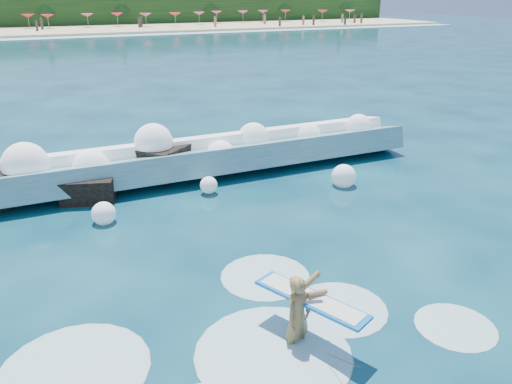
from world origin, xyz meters
TOP-DOWN VIEW (x-y plane):
  - ground at (0.00, 0.00)m, footprint 200.00×200.00m
  - beach at (0.00, 78.00)m, footprint 140.00×20.00m
  - wet_band at (0.00, 67.00)m, footprint 140.00×5.00m
  - treeline at (0.00, 88.00)m, footprint 140.00×4.00m
  - breaking_wave at (1.21, 7.28)m, footprint 16.79×2.67m
  - rock_cluster at (-2.56, 7.08)m, footprint 8.02×3.09m
  - surfer_with_board at (0.43, -2.29)m, footprint 1.39×2.84m
  - wave_spray at (0.60, 7.05)m, footprint 15.30×4.62m
  - surf_foam at (-0.72, -2.01)m, footprint 8.89×5.74m
  - beach_umbrellas at (-0.21, 80.50)m, footprint 112.37×6.57m
  - beachgoers at (-3.55, 73.38)m, footprint 104.28×11.79m

SIDE VIEW (x-z plane):
  - ground at x=0.00m, z-range 0.00..0.00m
  - surf_foam at x=-0.72m, z-range -0.07..0.07m
  - wet_band at x=0.00m, z-range 0.00..0.08m
  - beach at x=0.00m, z-range 0.00..0.40m
  - rock_cluster at x=-2.56m, z-range -0.22..0.99m
  - breaking_wave at x=1.21m, z-range -0.22..1.23m
  - surfer_with_board at x=0.43m, z-range -0.22..1.43m
  - wave_spray at x=0.60m, z-range -0.09..1.84m
  - beachgoers at x=-3.55m, z-range 0.10..2.02m
  - beach_umbrellas at x=-0.21m, z-range 2.00..2.50m
  - treeline at x=0.00m, z-range 0.00..5.00m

